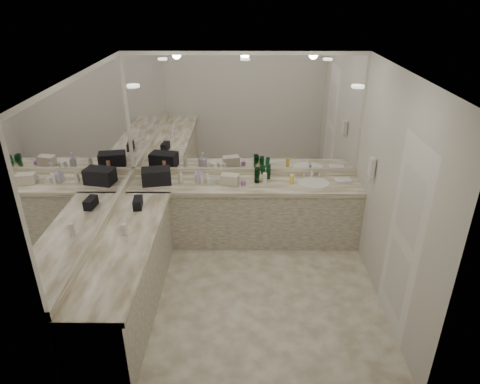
{
  "coord_description": "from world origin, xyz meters",
  "views": [
    {
      "loc": [
        -0.01,
        -4.13,
        3.36
      ],
      "look_at": [
        -0.05,
        0.4,
        1.15
      ],
      "focal_mm": 32.0,
      "sensor_mm": 36.0,
      "label": 1
    }
  ],
  "objects_px": {
    "soap_bottle_a": "(181,176)",
    "soap_bottle_c": "(260,176)",
    "soap_bottle_b": "(199,175)",
    "hand_towel": "(343,181)",
    "wall_phone": "(372,167)",
    "cream_cosmetic_case": "(230,180)",
    "sink": "(313,184)",
    "black_toiletry_bag": "(156,176)"
  },
  "relations": [
    {
      "from": "black_toiletry_bag",
      "to": "soap_bottle_b",
      "type": "distance_m",
      "value": 0.58
    },
    {
      "from": "wall_phone",
      "to": "soap_bottle_a",
      "type": "xyz_separation_m",
      "value": [
        -2.43,
        0.51,
        -0.36
      ]
    },
    {
      "from": "soap_bottle_b",
      "to": "hand_towel",
      "type": "bearing_deg",
      "value": 0.85
    },
    {
      "from": "hand_towel",
      "to": "black_toiletry_bag",
      "type": "bearing_deg",
      "value": -178.54
    },
    {
      "from": "wall_phone",
      "to": "cream_cosmetic_case",
      "type": "height_order",
      "value": "wall_phone"
    },
    {
      "from": "cream_cosmetic_case",
      "to": "soap_bottle_a",
      "type": "bearing_deg",
      "value": -172.48
    },
    {
      "from": "wall_phone",
      "to": "soap_bottle_b",
      "type": "xyz_separation_m",
      "value": [
        -2.18,
        0.52,
        -0.34
      ]
    },
    {
      "from": "sink",
      "to": "cream_cosmetic_case",
      "type": "relative_size",
      "value": 1.83
    },
    {
      "from": "cream_cosmetic_case",
      "to": "hand_towel",
      "type": "height_order",
      "value": "cream_cosmetic_case"
    },
    {
      "from": "cream_cosmetic_case",
      "to": "soap_bottle_c",
      "type": "bearing_deg",
      "value": 28.08
    },
    {
      "from": "wall_phone",
      "to": "soap_bottle_c",
      "type": "relative_size",
      "value": 1.62
    },
    {
      "from": "cream_cosmetic_case",
      "to": "soap_bottle_a",
      "type": "height_order",
      "value": "soap_bottle_a"
    },
    {
      "from": "soap_bottle_a",
      "to": "soap_bottle_b",
      "type": "height_order",
      "value": "soap_bottle_b"
    },
    {
      "from": "sink",
      "to": "hand_towel",
      "type": "bearing_deg",
      "value": 6.69
    },
    {
      "from": "cream_cosmetic_case",
      "to": "sink",
      "type": "bearing_deg",
      "value": 14.89
    },
    {
      "from": "wall_phone",
      "to": "cream_cosmetic_case",
      "type": "bearing_deg",
      "value": 165.58
    },
    {
      "from": "cream_cosmetic_case",
      "to": "hand_towel",
      "type": "distance_m",
      "value": 1.57
    },
    {
      "from": "sink",
      "to": "cream_cosmetic_case",
      "type": "bearing_deg",
      "value": -177.55
    },
    {
      "from": "soap_bottle_a",
      "to": "soap_bottle_c",
      "type": "height_order",
      "value": "soap_bottle_a"
    },
    {
      "from": "cream_cosmetic_case",
      "to": "black_toiletry_bag",
      "type": "bearing_deg",
      "value": -169.41
    },
    {
      "from": "wall_phone",
      "to": "soap_bottle_c",
      "type": "bearing_deg",
      "value": 157.15
    },
    {
      "from": "soap_bottle_a",
      "to": "sink",
      "type": "bearing_deg",
      "value": -0.28
    },
    {
      "from": "sink",
      "to": "cream_cosmetic_case",
      "type": "distance_m",
      "value": 1.15
    },
    {
      "from": "sink",
      "to": "wall_phone",
      "type": "relative_size",
      "value": 1.83
    },
    {
      "from": "sink",
      "to": "soap_bottle_c",
      "type": "xyz_separation_m",
      "value": [
        -0.74,
        0.07,
        0.08
      ]
    },
    {
      "from": "sink",
      "to": "black_toiletry_bag",
      "type": "relative_size",
      "value": 1.13
    },
    {
      "from": "wall_phone",
      "to": "hand_towel",
      "type": "height_order",
      "value": "wall_phone"
    },
    {
      "from": "black_toiletry_bag",
      "to": "hand_towel",
      "type": "xyz_separation_m",
      "value": [
        2.57,
        0.07,
        -0.09
      ]
    },
    {
      "from": "black_toiletry_bag",
      "to": "soap_bottle_a",
      "type": "xyz_separation_m",
      "value": [
        0.33,
        0.03,
        -0.02
      ]
    },
    {
      "from": "hand_towel",
      "to": "soap_bottle_b",
      "type": "relative_size",
      "value": 0.99
    },
    {
      "from": "sink",
      "to": "black_toiletry_bag",
      "type": "height_order",
      "value": "black_toiletry_bag"
    },
    {
      "from": "wall_phone",
      "to": "soap_bottle_a",
      "type": "distance_m",
      "value": 2.51
    },
    {
      "from": "sink",
      "to": "hand_towel",
      "type": "height_order",
      "value": "hand_towel"
    },
    {
      "from": "sink",
      "to": "soap_bottle_b",
      "type": "relative_size",
      "value": 2.01
    },
    {
      "from": "soap_bottle_b",
      "to": "soap_bottle_c",
      "type": "height_order",
      "value": "soap_bottle_b"
    },
    {
      "from": "sink",
      "to": "hand_towel",
      "type": "xyz_separation_m",
      "value": [
        0.41,
        0.05,
        0.02
      ]
    },
    {
      "from": "cream_cosmetic_case",
      "to": "soap_bottle_b",
      "type": "xyz_separation_m",
      "value": [
        -0.42,
        0.07,
        0.04
      ]
    },
    {
      "from": "black_toiletry_bag",
      "to": "soap_bottle_c",
      "type": "height_order",
      "value": "black_toiletry_bag"
    },
    {
      "from": "black_toiletry_bag",
      "to": "cream_cosmetic_case",
      "type": "xyz_separation_m",
      "value": [
        1.0,
        -0.03,
        -0.04
      ]
    },
    {
      "from": "sink",
      "to": "wall_phone",
      "type": "xyz_separation_m",
      "value": [
        0.61,
        -0.5,
        0.46
      ]
    },
    {
      "from": "sink",
      "to": "black_toiletry_bag",
      "type": "xyz_separation_m",
      "value": [
        -2.15,
        -0.02,
        0.12
      ]
    },
    {
      "from": "wall_phone",
      "to": "cream_cosmetic_case",
      "type": "xyz_separation_m",
      "value": [
        -1.75,
        0.45,
        -0.38
      ]
    }
  ]
}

